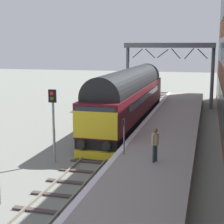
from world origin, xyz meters
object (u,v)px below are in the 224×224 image
Objects in this scene: signal_post_far at (53,117)px; platform_number_sign at (124,131)px; diesel_locomotive at (129,96)px; waiting_passenger at (155,142)px.

signal_post_far reaches higher than platform_number_sign.
diesel_locomotive is at bearing 78.85° from signal_post_far.
waiting_passenger is (5.84, -1.41, -0.61)m from signal_post_far.
signal_post_far reaches higher than waiting_passenger.
diesel_locomotive is 11.45× the size of waiting_passenger.
diesel_locomotive is 10.53m from signal_post_far.
diesel_locomotive is 4.53× the size of signal_post_far.
signal_post_far is at bearing 171.35° from platform_number_sign.
platform_number_sign is at bearing 86.69° from waiting_passenger.
diesel_locomotive is 10.16× the size of platform_number_sign.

